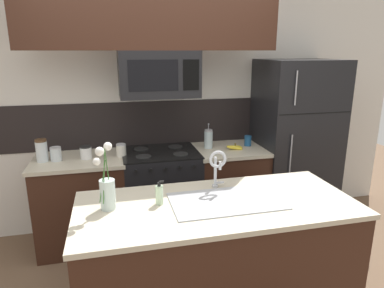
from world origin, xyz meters
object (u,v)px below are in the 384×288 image
(storage_jar_short, at_px, (86,152))
(flower_vase, at_px, (107,190))
(banana_bunch, at_px, (235,147))
(dish_soap_bottle, at_px, (159,195))
(coffee_tin, at_px, (248,141))
(storage_jar_squat, at_px, (121,150))
(stove_range, at_px, (161,194))
(storage_jar_tall, at_px, (42,150))
(french_press, at_px, (208,139))
(microwave, at_px, (159,74))
(sink_faucet, at_px, (217,164))
(refrigerator, at_px, (294,143))
(storage_jar_medium, at_px, (56,154))

(storage_jar_short, distance_m, flower_vase, 1.17)
(banana_bunch, height_order, dish_soap_bottle, dish_soap_bottle)
(dish_soap_bottle, height_order, flower_vase, flower_vase)
(storage_jar_short, distance_m, coffee_tin, 1.68)
(coffee_tin, xyz_separation_m, dish_soap_bottle, (-1.15, -1.23, 0.01))
(storage_jar_squat, height_order, dish_soap_bottle, dish_soap_bottle)
(stove_range, distance_m, storage_jar_squat, 0.64)
(storage_jar_tall, height_order, french_press, french_press)
(microwave, bearing_deg, sink_faucet, -75.00)
(coffee_tin, relative_size, sink_faucet, 0.36)
(dish_soap_bottle, bearing_deg, sink_faucet, 18.18)
(storage_jar_tall, distance_m, french_press, 1.63)
(storage_jar_tall, distance_m, storage_jar_squat, 0.72)
(sink_faucet, bearing_deg, flower_vase, -169.66)
(storage_jar_short, relative_size, banana_bunch, 0.65)
(refrigerator, bearing_deg, storage_jar_squat, -178.61)
(storage_jar_tall, relative_size, french_press, 0.80)
(sink_faucet, bearing_deg, storage_jar_short, 134.32)
(french_press, bearing_deg, storage_jar_squat, -174.60)
(french_press, height_order, flower_vase, flower_vase)
(storage_jar_medium, height_order, coffee_tin, storage_jar_medium)
(stove_range, height_order, storage_jar_short, storage_jar_short)
(banana_bunch, bearing_deg, sink_faucet, -117.66)
(refrigerator, bearing_deg, microwave, -178.44)
(storage_jar_tall, relative_size, storage_jar_squat, 1.69)
(sink_faucet, height_order, dish_soap_bottle, sink_faucet)
(microwave, relative_size, dish_soap_bottle, 4.51)
(storage_jar_short, bearing_deg, microwave, -0.05)
(dish_soap_bottle, bearing_deg, storage_jar_squat, 100.09)
(flower_vase, bearing_deg, storage_jar_squat, 83.44)
(storage_jar_tall, distance_m, flower_vase, 1.30)
(banana_bunch, bearing_deg, french_press, 155.00)
(storage_jar_short, bearing_deg, sink_faucet, -45.68)
(storage_jar_short, xyz_separation_m, coffee_tin, (1.68, 0.07, -0.01))
(storage_jar_squat, bearing_deg, dish_soap_bottle, -79.91)
(refrigerator, bearing_deg, coffee_tin, 176.80)
(storage_jar_tall, xyz_separation_m, french_press, (1.63, 0.07, -0.01))
(coffee_tin, xyz_separation_m, sink_faucet, (-0.70, -1.08, 0.14))
(dish_soap_bottle, xyz_separation_m, flower_vase, (-0.34, 0.00, 0.07))
(storage_jar_medium, distance_m, french_press, 1.51)
(refrigerator, bearing_deg, flower_vase, -149.42)
(microwave, bearing_deg, french_press, 8.81)
(stove_range, relative_size, storage_jar_squat, 7.37)
(microwave, height_order, sink_faucet, microwave)
(french_press, bearing_deg, dish_soap_bottle, -119.58)
(coffee_tin, distance_m, dish_soap_bottle, 1.68)
(flower_vase, bearing_deg, sink_faucet, 10.34)
(refrigerator, height_order, banana_bunch, refrigerator)
(storage_jar_squat, xyz_separation_m, flower_vase, (-0.13, -1.15, 0.07))
(refrigerator, relative_size, storage_jar_squat, 14.44)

